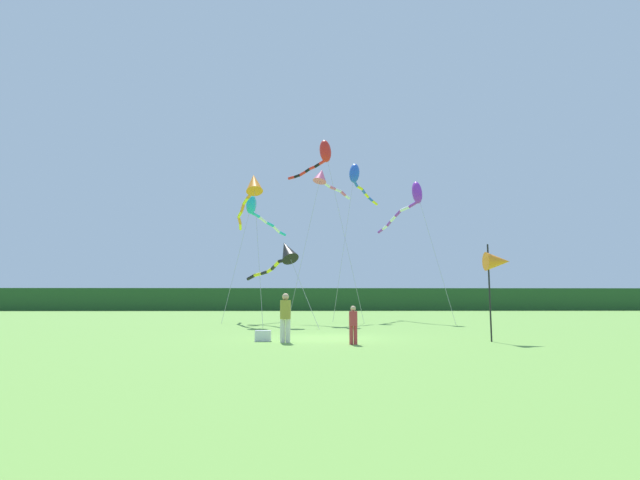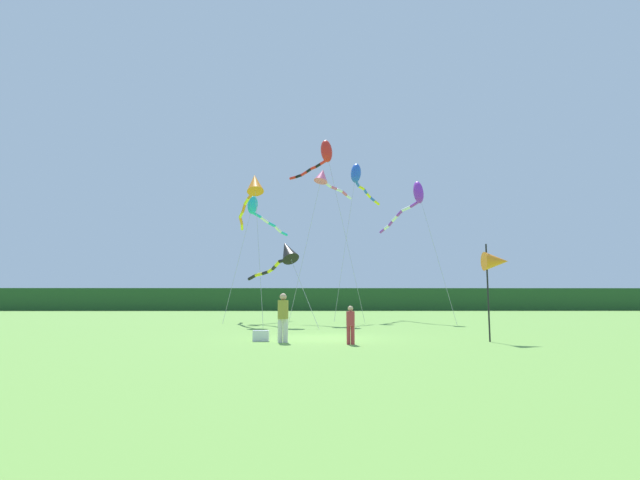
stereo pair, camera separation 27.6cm
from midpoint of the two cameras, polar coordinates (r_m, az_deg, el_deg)
name	(u,v)px [view 2 (the right image)]	position (r m, az deg, el deg)	size (l,w,h in m)	color
ground_plane	(322,338)	(19.44, 0.64, -11.54)	(120.00, 120.00, 0.00)	#6B9E42
distant_treeline	(316,299)	(64.37, -0.31, -7.04)	(108.00, 3.62, 2.90)	#234C23
person_adult	(283,315)	(17.47, -3.95, -8.84)	(0.38, 0.38, 1.74)	silver
person_child	(351,323)	(16.76, 4.11, -9.76)	(0.29, 0.29, 1.31)	#B23338
cooler_box	(261,336)	(18.15, -6.57, -11.21)	(0.58, 0.33, 0.39)	silver
banner_flag_pole	(496,262)	(18.96, 20.50, -2.48)	(0.90, 0.70, 3.56)	black
kite_cyan	(257,209)	(34.38, -7.29, 3.63)	(3.68, 6.84, 8.84)	#B2B2B2
kite_blue	(358,177)	(37.49, 4.69, 7.48)	(4.15, 6.89, 11.94)	#B2B2B2
kite_purple	(413,199)	(34.81, 11.15, 4.76)	(3.20, 10.07, 9.78)	#B2B2B2
kite_rainbow	(324,178)	(33.35, 0.70, 7.39)	(4.34, 4.69, 10.51)	#B2B2B2
kite_red	(324,154)	(34.37, 0.74, 10.16)	(5.09, 4.85, 12.70)	#B2B2B2
kite_orange	(253,188)	(31.61, -7.65, 6.18)	(2.80, 9.63, 9.72)	#B2B2B2
kite_black	(285,254)	(27.90, -3.91, -1.61)	(4.61, 6.77, 5.09)	#B2B2B2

